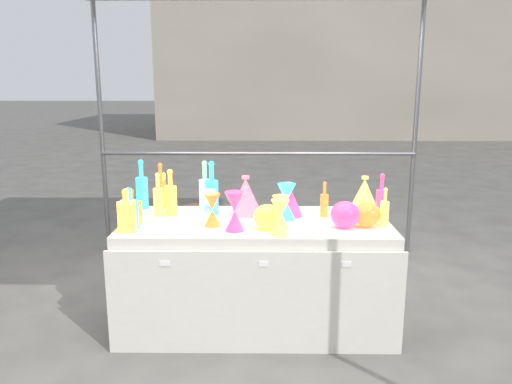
{
  "coord_description": "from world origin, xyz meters",
  "views": [
    {
      "loc": [
        0.04,
        -3.27,
        1.68
      ],
      "look_at": [
        0.0,
        0.0,
        0.95
      ],
      "focal_mm": 35.0,
      "sensor_mm": 36.0,
      "label": 1
    }
  ],
  "objects_px": {
    "hourglass_0": "(212,210)",
    "display_table": "(256,273)",
    "cardboard_box_closed": "(207,229)",
    "bottle_0": "(164,190)",
    "globe_0": "(267,218)",
    "decanter_0": "(126,210)"
  },
  "relations": [
    {
      "from": "decanter_0",
      "to": "bottle_0",
      "type": "bearing_deg",
      "value": 62.76
    },
    {
      "from": "display_table",
      "to": "decanter_0",
      "type": "xyz_separation_m",
      "value": [
        -0.81,
        -0.24,
        0.51
      ]
    },
    {
      "from": "decanter_0",
      "to": "globe_0",
      "type": "bearing_deg",
      "value": -12.28
    },
    {
      "from": "cardboard_box_closed",
      "to": "globe_0",
      "type": "xyz_separation_m",
      "value": [
        0.6,
        -1.81,
        0.62
      ]
    },
    {
      "from": "display_table",
      "to": "cardboard_box_closed",
      "type": "height_order",
      "value": "display_table"
    },
    {
      "from": "bottle_0",
      "to": "hourglass_0",
      "type": "relative_size",
      "value": 1.23
    },
    {
      "from": "display_table",
      "to": "decanter_0",
      "type": "relative_size",
      "value": 6.69
    },
    {
      "from": "display_table",
      "to": "globe_0",
      "type": "xyz_separation_m",
      "value": [
        0.08,
        -0.19,
        0.45
      ]
    },
    {
      "from": "display_table",
      "to": "cardboard_box_closed",
      "type": "relative_size",
      "value": 3.3
    },
    {
      "from": "cardboard_box_closed",
      "to": "bottle_0",
      "type": "bearing_deg",
      "value": -73.52
    },
    {
      "from": "hourglass_0",
      "to": "cardboard_box_closed",
      "type": "bearing_deg",
      "value": 97.81
    },
    {
      "from": "hourglass_0",
      "to": "display_table",
      "type": "bearing_deg",
      "value": 23.52
    },
    {
      "from": "bottle_0",
      "to": "hourglass_0",
      "type": "height_order",
      "value": "bottle_0"
    },
    {
      "from": "cardboard_box_closed",
      "to": "decanter_0",
      "type": "relative_size",
      "value": 2.03
    },
    {
      "from": "display_table",
      "to": "cardboard_box_closed",
      "type": "xyz_separation_m",
      "value": [
        -0.52,
        1.62,
        -0.17
      ]
    },
    {
      "from": "bottle_0",
      "to": "globe_0",
      "type": "relative_size",
      "value": 1.48
    },
    {
      "from": "cardboard_box_closed",
      "to": "hourglass_0",
      "type": "bearing_deg",
      "value": -58.24
    },
    {
      "from": "cardboard_box_closed",
      "to": "hourglass_0",
      "type": "height_order",
      "value": "hourglass_0"
    },
    {
      "from": "globe_0",
      "to": "bottle_0",
      "type": "bearing_deg",
      "value": 144.25
    },
    {
      "from": "display_table",
      "to": "bottle_0",
      "type": "xyz_separation_m",
      "value": [
        -0.69,
        0.36,
        0.51
      ]
    },
    {
      "from": "cardboard_box_closed",
      "to": "bottle_0",
      "type": "xyz_separation_m",
      "value": [
        -0.17,
        -1.26,
        0.68
      ]
    },
    {
      "from": "decanter_0",
      "to": "globe_0",
      "type": "relative_size",
      "value": 1.52
    }
  ]
}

